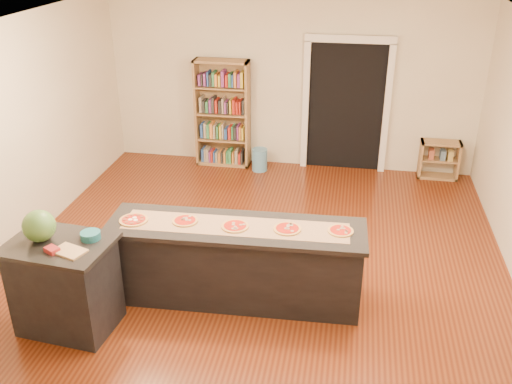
% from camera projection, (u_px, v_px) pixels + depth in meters
% --- Properties ---
extents(room, '(6.00, 7.00, 2.80)m').
position_uv_depth(room, '(253.00, 166.00, 6.13)').
color(room, beige).
rests_on(room, ground).
extents(doorway, '(1.40, 0.09, 2.21)m').
position_uv_depth(doorway, '(346.00, 99.00, 9.15)').
color(doorway, black).
rests_on(doorway, room).
extents(kitchen_island, '(2.73, 0.74, 0.90)m').
position_uv_depth(kitchen_island, '(236.00, 262.00, 6.16)').
color(kitchen_island, black).
rests_on(kitchen_island, ground).
extents(side_counter, '(1.00, 0.73, 0.99)m').
position_uv_depth(side_counter, '(66.00, 285.00, 5.70)').
color(side_counter, black).
rests_on(side_counter, ground).
extents(bookshelf, '(0.89, 0.32, 1.78)m').
position_uv_depth(bookshelf, '(222.00, 114.00, 9.44)').
color(bookshelf, '#9D794C').
rests_on(bookshelf, ground).
extents(low_shelf, '(0.62, 0.27, 0.62)m').
position_uv_depth(low_shelf, '(439.00, 160.00, 9.16)').
color(low_shelf, '#9D794C').
rests_on(low_shelf, ground).
extents(waste_bin, '(0.26, 0.26, 0.37)m').
position_uv_depth(waste_bin, '(260.00, 160.00, 9.49)').
color(waste_bin, '#518DB5').
rests_on(waste_bin, ground).
extents(kraft_paper, '(2.39, 0.52, 0.00)m').
position_uv_depth(kraft_paper, '(235.00, 226.00, 5.96)').
color(kraft_paper, '#8F694A').
rests_on(kraft_paper, kitchen_island).
extents(watermelon, '(0.32, 0.32, 0.32)m').
position_uv_depth(watermelon, '(39.00, 226.00, 5.46)').
color(watermelon, '#144214').
rests_on(watermelon, side_counter).
extents(cutting_board, '(0.35, 0.29, 0.02)m').
position_uv_depth(cutting_board, '(69.00, 251.00, 5.33)').
color(cutting_board, tan).
rests_on(cutting_board, side_counter).
extents(package_red, '(0.16, 0.15, 0.05)m').
position_uv_depth(package_red, '(52.00, 250.00, 5.33)').
color(package_red, maroon).
rests_on(package_red, side_counter).
extents(package_teal, '(0.19, 0.19, 0.07)m').
position_uv_depth(package_teal, '(91.00, 235.00, 5.54)').
color(package_teal, '#195966').
rests_on(package_teal, side_counter).
extents(pizza_a, '(0.32, 0.32, 0.02)m').
position_uv_depth(pizza_a, '(134.00, 220.00, 6.06)').
color(pizza_a, '#B89546').
rests_on(pizza_a, kitchen_island).
extents(pizza_b, '(0.28, 0.28, 0.02)m').
position_uv_depth(pizza_b, '(185.00, 221.00, 6.04)').
color(pizza_b, '#B89546').
rests_on(pizza_b, kitchen_island).
extents(pizza_c, '(0.29, 0.29, 0.02)m').
position_uv_depth(pizza_c, '(235.00, 226.00, 5.93)').
color(pizza_c, '#B89546').
rests_on(pizza_c, kitchen_island).
extents(pizza_d, '(0.31, 0.31, 0.02)m').
position_uv_depth(pizza_d, '(287.00, 229.00, 5.88)').
color(pizza_d, '#B89546').
rests_on(pizza_d, kitchen_island).
extents(pizza_e, '(0.27, 0.27, 0.02)m').
position_uv_depth(pizza_e, '(341.00, 231.00, 5.84)').
color(pizza_e, '#B89546').
rests_on(pizza_e, kitchen_island).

